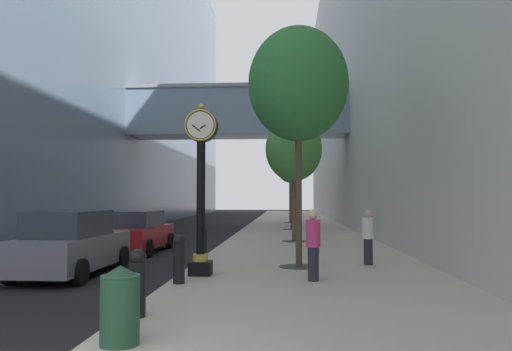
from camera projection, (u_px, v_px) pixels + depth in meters
The scene contains 17 objects.
ground_plane at pixel (243, 230), 31.83m from camera, with size 110.00×110.00×0.00m, color black.
sidewalk_right at pixel (296, 227), 34.62m from camera, with size 6.90×80.00×0.14m, color #ADA593.
building_block_left at pixel (79, 21), 36.23m from camera, with size 24.11×80.00×30.04m.
building_block_right at pixel (409, 42), 34.73m from camera, with size 9.00×80.00×26.01m.
street_clock at pixel (201, 180), 12.65m from camera, with size 0.84×0.55×4.37m.
bollard_nearest at pixel (138, 281), 8.16m from camera, with size 0.28×0.28×1.11m.
bollard_second at pixel (179, 258), 11.33m from camera, with size 0.28×0.28×1.11m.
bollard_third at pixel (202, 245), 14.50m from camera, with size 0.28×0.28×1.11m.
street_tree_near at pixel (298, 85), 14.24m from camera, with size 2.87×2.87×6.87m.
street_tree_mid_near at pixel (294, 149), 22.51m from camera, with size 2.56×2.56×5.64m.
street_tree_mid_far at pixel (291, 150), 30.87m from camera, with size 2.37×2.37×6.31m.
street_tree_far at pixel (290, 168), 39.16m from camera, with size 2.14×2.14×5.60m.
trash_bin at pixel (120, 304), 6.61m from camera, with size 0.53×0.53×1.05m.
pedestrian_walking at pixel (313, 243), 11.70m from camera, with size 0.41×0.50×1.68m.
pedestrian_by_clock at pixel (368, 236), 14.53m from camera, with size 0.37×0.37×1.60m.
car_grey_near at pixel (72, 244), 13.40m from camera, with size 1.96×4.50×1.75m.
car_red_mid at pixel (137, 232), 19.00m from camera, with size 1.99×4.50×1.60m.
Camera 1 is at (2.75, -4.85, 2.09)m, focal length 34.87 mm.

